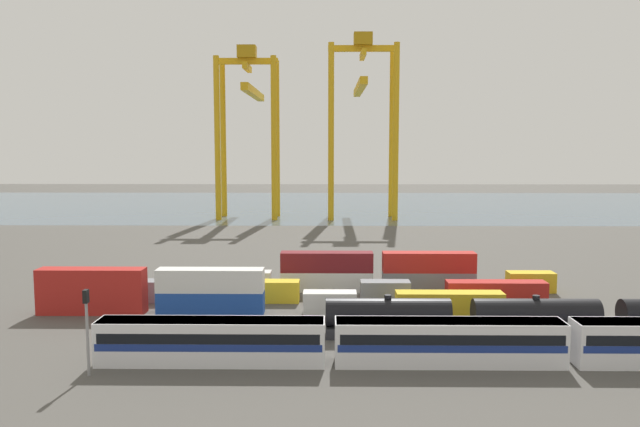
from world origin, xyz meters
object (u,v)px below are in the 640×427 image
Objects in this scene: gantry_crane_central at (362,107)px; gantry_crane_west at (249,113)px; passenger_train at (449,340)px; shipping_container_15 at (531,282)px; signal_mast at (87,320)px; freight_tank_row at (535,318)px; shipping_container_4 at (330,303)px; shipping_container_8 at (385,291)px; shipping_container_11 at (327,281)px.

gantry_crane_west is at bearing 179.75° from gantry_crane_central.
passenger_train is 32.22m from shipping_container_15.
shipping_container_15 is at bearing 60.04° from passenger_train.
gantry_crane_central is at bearing 90.73° from passenger_train.
signal_mast is (-30.44, -3.12, 2.59)m from passenger_train.
shipping_container_15 is (5.98, 20.00, -0.70)m from freight_tank_row.
passenger_train is 10.17× the size of shipping_container_4.
passenger_train is 1.36× the size of gantry_crane_west.
gantry_crane_west is (-41.93, 108.95, 26.01)m from freight_tank_row.
shipping_container_4 and shipping_container_15 have the same top height.
shipping_container_15 is at bearing 33.70° from signal_mast.
gantry_crane_west is at bearing 90.66° from signal_mast.
gantry_crane_central is (-17.57, 88.82, 28.37)m from shipping_container_15.
signal_mast is 1.20× the size of shipping_container_15.
passenger_train reaches higher than shipping_container_15.
shipping_container_11 is (-7.18, 5.77, 0.00)m from shipping_container_8.
freight_tank_row is 0.92× the size of gantry_crane_west.
gantry_crane_central reaches higher than gantry_crane_west.
gantry_crane_central is (8.87, 100.35, 28.37)m from shipping_container_4.
shipping_container_4 is 1.00× the size of shipping_container_8.
shipping_container_8 is at bearing -163.62° from shipping_container_15.
signal_mast is 37.06m from shipping_container_8.
gantry_crane_west reaches higher than passenger_train.
freight_tank_row is at bearing -46.20° from shipping_container_8.
shipping_container_15 is at bearing 16.38° from shipping_container_8.
gantry_crane_central reaches higher than signal_mast.
gantry_crane_west is at bearing 103.35° from shipping_container_11.
passenger_train is 22.43m from shipping_container_8.
freight_tank_row reaches higher than shipping_container_8.
gantry_crane_west is at bearing 105.23° from passenger_train.
shipping_container_8 is 0.12× the size of gantry_crane_central.
freight_tank_row is 3.45× the size of shipping_container_11.
shipping_container_8 is at bearing 40.29° from shipping_container_4.
shipping_container_11 is 2.00× the size of shipping_container_15.
shipping_container_4 is 104.66m from gantry_crane_central.
gantry_crane_west is (-31.82, 116.86, 25.87)m from passenger_train.
gantry_crane_central is (-1.48, 116.72, 27.52)m from passenger_train.
shipping_container_11 is at bearing 180.00° from shipping_container_15.
gantry_crane_west is (-21.10, 88.95, 26.72)m from shipping_container_11.
signal_mast reaches higher than shipping_container_11.
shipping_container_4 is (-10.35, 16.37, -0.84)m from passenger_train.
gantry_crane_central is at bearing 84.06° from shipping_container_11.
passenger_train is 8.46× the size of signal_mast.
shipping_container_4 and shipping_container_8 have the same top height.
signal_mast reaches higher than shipping_container_15.
gantry_crane_west is at bearing 106.62° from shipping_container_8.
shipping_container_4 is (-20.45, 8.46, -0.70)m from freight_tank_row.
shipping_container_15 is 94.88m from gantry_crane_central.
freight_tank_row reaches higher than shipping_container_11.
freight_tank_row is at bearing 15.22° from signal_mast.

